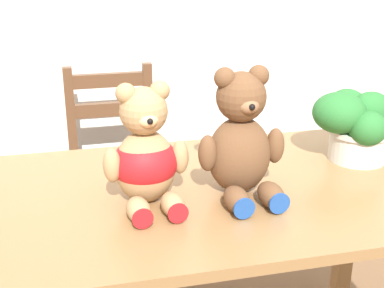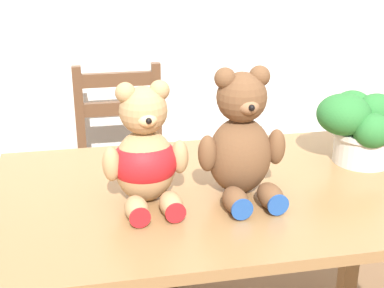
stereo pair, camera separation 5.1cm
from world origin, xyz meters
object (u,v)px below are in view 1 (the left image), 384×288
wooden_chair_behind (116,173)px  teddy_bear_left (146,156)px  teddy_bear_right (241,141)px  potted_plant (354,122)px

wooden_chair_behind → teddy_bear_left: bearing=90.6°
teddy_bear_left → teddy_bear_right: (0.26, -0.00, 0.02)m
teddy_bear_left → potted_plant: bearing=-172.6°
teddy_bear_left → potted_plant: size_ratio=1.24×
wooden_chair_behind → teddy_bear_left: teddy_bear_left is taller
teddy_bear_right → teddy_bear_left: bearing=-4.2°
teddy_bear_left → teddy_bear_right: bearing=174.4°
teddy_bear_left → potted_plant: (0.68, 0.15, -0.01)m
wooden_chair_behind → potted_plant: 1.09m
teddy_bear_left → teddy_bear_right: teddy_bear_right is taller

